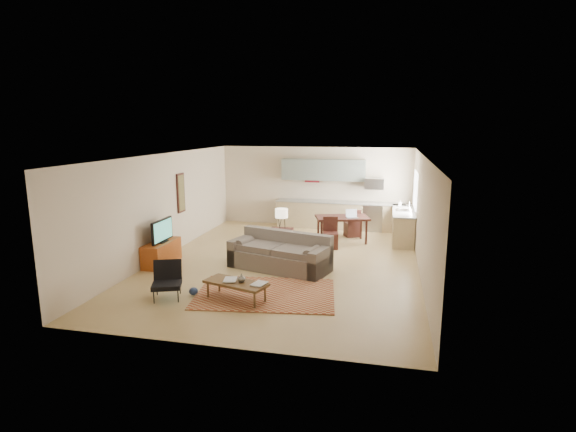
% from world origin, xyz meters
% --- Properties ---
extents(room, '(9.00, 9.00, 9.00)m').
position_xyz_m(room, '(0.00, 0.00, 1.35)').
color(room, tan).
rests_on(room, ground).
extents(kitchen_counter_back, '(4.26, 0.64, 0.92)m').
position_xyz_m(kitchen_counter_back, '(0.90, 4.18, 0.46)').
color(kitchen_counter_back, tan).
rests_on(kitchen_counter_back, ground).
extents(kitchen_counter_right, '(0.64, 2.26, 0.92)m').
position_xyz_m(kitchen_counter_right, '(2.93, 3.00, 0.46)').
color(kitchen_counter_right, tan).
rests_on(kitchen_counter_right, ground).
extents(kitchen_range, '(0.62, 0.62, 0.90)m').
position_xyz_m(kitchen_range, '(2.00, 4.18, 0.45)').
color(kitchen_range, '#A5A8AD').
rests_on(kitchen_range, ground).
extents(kitchen_microwave, '(0.62, 0.40, 0.35)m').
position_xyz_m(kitchen_microwave, '(2.00, 4.20, 1.55)').
color(kitchen_microwave, '#A5A8AD').
rests_on(kitchen_microwave, room).
extents(upper_cabinets, '(2.80, 0.34, 0.70)m').
position_xyz_m(upper_cabinets, '(0.30, 4.33, 1.95)').
color(upper_cabinets, slate).
rests_on(upper_cabinets, room).
extents(window_right, '(0.02, 1.40, 1.05)m').
position_xyz_m(window_right, '(3.23, 3.00, 1.55)').
color(window_right, white).
rests_on(window_right, room).
extents(wall_art_left, '(0.06, 0.42, 1.10)m').
position_xyz_m(wall_art_left, '(-3.21, 0.90, 1.55)').
color(wall_art_left, olive).
rests_on(wall_art_left, room).
extents(triptych, '(1.70, 0.04, 0.50)m').
position_xyz_m(triptych, '(-0.10, 4.47, 1.75)').
color(triptych, beige).
rests_on(triptych, room).
extents(rug, '(3.04, 2.30, 0.02)m').
position_xyz_m(rug, '(0.08, -2.16, 0.01)').
color(rug, maroon).
rests_on(rug, floor).
extents(sofa, '(2.71, 1.74, 0.87)m').
position_xyz_m(sofa, '(-0.03, -0.51, 0.44)').
color(sofa, '#655A51').
rests_on(sofa, floor).
extents(coffee_table, '(1.38, 0.86, 0.39)m').
position_xyz_m(coffee_table, '(-0.39, -2.62, 0.19)').
color(coffee_table, '#4E341A').
rests_on(coffee_table, floor).
extents(book_a, '(0.38, 0.43, 0.03)m').
position_xyz_m(book_a, '(-0.65, -2.59, 0.40)').
color(book_a, maroon).
rests_on(book_a, coffee_table).
extents(book_b, '(0.40, 0.45, 0.03)m').
position_xyz_m(book_b, '(-0.02, -2.62, 0.39)').
color(book_b, navy).
rests_on(book_b, coffee_table).
extents(vase, '(0.18, 0.18, 0.17)m').
position_xyz_m(vase, '(-0.28, -2.60, 0.47)').
color(vase, black).
rests_on(vase, coffee_table).
extents(armchair, '(0.83, 0.83, 0.74)m').
position_xyz_m(armchair, '(-1.77, -2.84, 0.37)').
color(armchair, black).
rests_on(armchair, floor).
extents(tv_credenza, '(0.48, 1.24, 0.57)m').
position_xyz_m(tv_credenza, '(-2.99, -0.77, 0.29)').
color(tv_credenza, '#933C13').
rests_on(tv_credenza, floor).
extents(tv, '(0.10, 0.95, 0.57)m').
position_xyz_m(tv, '(-2.94, -0.77, 0.86)').
color(tv, black).
rests_on(tv, tv_credenza).
extents(console_table, '(0.62, 0.43, 0.70)m').
position_xyz_m(console_table, '(-0.29, 0.78, 0.35)').
color(console_table, black).
rests_on(console_table, floor).
extents(table_lamp, '(0.36, 0.36, 0.56)m').
position_xyz_m(table_lamp, '(-0.29, 0.78, 0.98)').
color(table_lamp, beige).
rests_on(table_lamp, console_table).
extents(dining_table, '(1.71, 1.28, 0.77)m').
position_xyz_m(dining_table, '(1.16, 2.41, 0.38)').
color(dining_table, black).
rests_on(dining_table, floor).
extents(dining_chair_near, '(0.49, 0.50, 0.88)m').
position_xyz_m(dining_chair_near, '(0.92, 1.64, 0.44)').
color(dining_chair_near, black).
rests_on(dining_chair_near, floor).
extents(dining_chair_far, '(0.57, 0.58, 0.88)m').
position_xyz_m(dining_chair_far, '(1.40, 3.17, 0.44)').
color(dining_chair_far, black).
rests_on(dining_chair_far, floor).
extents(laptop, '(0.39, 0.34, 0.24)m').
position_xyz_m(laptop, '(1.47, 2.31, 0.89)').
color(laptop, '#A5A8AD').
rests_on(laptop, dining_table).
extents(soap_bottle, '(0.11, 0.11, 0.19)m').
position_xyz_m(soap_bottle, '(2.83, 3.72, 1.02)').
color(soap_bottle, beige).
rests_on(soap_bottle, kitchen_counter_right).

